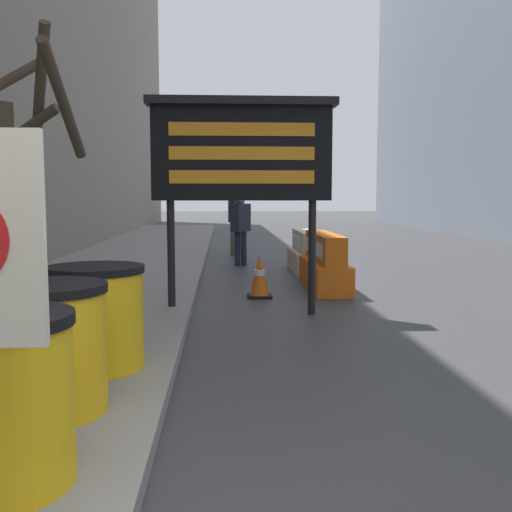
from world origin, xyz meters
TOP-DOWN VIEW (x-y plane):
  - bare_tree at (-2.55, 6.66)m, footprint 2.03×2.08m
  - barrel_drum_middle at (-0.75, 1.81)m, footprint 0.80×0.80m
  - barrel_drum_back at (-0.63, 2.82)m, footprint 0.80×0.80m
  - message_board at (0.66, 5.60)m, footprint 2.41×0.36m
  - jersey_barrier_orange_far at (2.12, 7.79)m, footprint 0.58×2.13m
  - jersey_barrier_cream at (2.12, 10.16)m, footprint 0.55×1.80m
  - traffic_cone_near at (0.97, 6.97)m, footprint 0.37×0.37m
  - traffic_light_near_curb at (0.75, 15.35)m, footprint 0.28×0.44m
  - pedestrian_worker at (0.81, 11.19)m, footprint 0.47×0.48m
  - pedestrian_passerby at (0.77, 13.56)m, footprint 0.42×0.53m

SIDE VIEW (x-z plane):
  - traffic_cone_near at x=0.97m, z-range -0.01..0.66m
  - jersey_barrier_cream at x=2.12m, z-range -0.05..0.79m
  - jersey_barrier_orange_far at x=2.12m, z-range -0.06..0.88m
  - barrel_drum_middle at x=-0.75m, z-range 0.13..0.99m
  - barrel_drum_back at x=-0.63m, z-range 0.13..0.99m
  - pedestrian_worker at x=0.81m, z-range 0.14..1.74m
  - pedestrian_passerby at x=0.77m, z-range 0.16..1.95m
  - bare_tree at x=-2.55m, z-range 0.09..3.91m
  - message_board at x=0.66m, z-range 0.71..3.50m
  - traffic_light_near_curb at x=0.75m, z-range 0.80..4.33m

